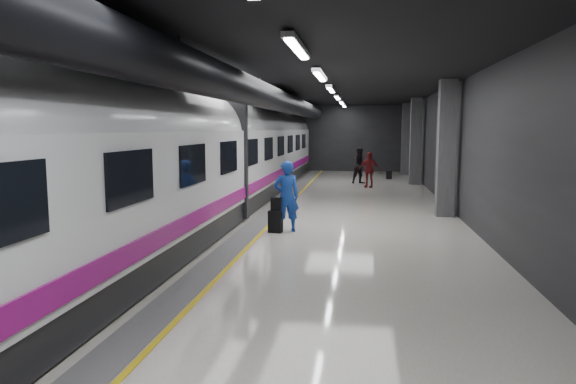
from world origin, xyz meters
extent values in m
plane|color=silver|center=(0.00, 0.00, 0.00)|extent=(40.00, 40.00, 0.00)
cube|color=black|center=(0.00, 0.00, 4.50)|extent=(10.00, 40.00, 0.02)
cube|color=#28282B|center=(0.00, 20.00, 2.25)|extent=(10.00, 0.02, 4.50)
cube|color=#28282B|center=(-5.00, 0.00, 2.25)|extent=(0.02, 40.00, 4.50)
cube|color=#28282B|center=(5.00, 0.00, 2.25)|extent=(0.02, 40.00, 4.50)
cube|color=slate|center=(-1.35, 0.00, 0.01)|extent=(0.65, 39.80, 0.01)
cube|color=yellow|center=(-0.95, 0.00, 0.01)|extent=(0.10, 39.80, 0.01)
cylinder|color=black|center=(-1.30, 0.00, 3.95)|extent=(0.80, 38.00, 0.80)
cube|color=silver|center=(0.60, -6.00, 4.40)|extent=(0.22, 2.60, 0.10)
cube|color=silver|center=(0.60, -1.00, 4.40)|extent=(0.22, 2.60, 0.10)
cube|color=silver|center=(0.60, 4.00, 4.40)|extent=(0.22, 2.60, 0.10)
cube|color=silver|center=(0.60, 9.00, 4.40)|extent=(0.22, 2.60, 0.10)
cube|color=silver|center=(0.60, 14.00, 4.40)|extent=(0.22, 2.60, 0.10)
cube|color=silver|center=(0.60, 18.00, 4.40)|extent=(0.22, 2.60, 0.10)
cube|color=#515154|center=(4.55, 2.00, 2.25)|extent=(0.55, 0.55, 4.50)
cube|color=#515154|center=(4.55, 12.00, 2.25)|extent=(0.55, 0.55, 4.50)
cube|color=#515154|center=(4.55, 18.00, 2.25)|extent=(0.55, 0.55, 4.50)
cube|color=black|center=(-3.25, 0.00, 0.35)|extent=(2.80, 38.00, 0.60)
cube|color=white|center=(-3.25, 0.00, 1.75)|extent=(2.90, 38.00, 2.20)
cylinder|color=white|center=(-3.25, 0.00, 2.70)|extent=(2.80, 38.00, 2.80)
cube|color=#920D73|center=(-1.78, 0.00, 0.95)|extent=(0.04, 38.00, 0.35)
cube|color=black|center=(-3.25, 0.00, 2.00)|extent=(3.05, 0.25, 3.80)
cube|color=black|center=(-1.78, -8.00, 2.15)|extent=(0.05, 1.60, 0.85)
cube|color=black|center=(-1.78, -5.00, 2.15)|extent=(0.05, 1.60, 0.85)
cube|color=black|center=(-1.78, -2.00, 2.15)|extent=(0.05, 1.60, 0.85)
cube|color=black|center=(-1.78, 1.00, 2.15)|extent=(0.05, 1.60, 0.85)
cube|color=black|center=(-1.78, 4.00, 2.15)|extent=(0.05, 1.60, 0.85)
cube|color=black|center=(-1.78, 7.00, 2.15)|extent=(0.05, 1.60, 0.85)
cube|color=black|center=(-1.78, 10.00, 2.15)|extent=(0.05, 1.60, 0.85)
cube|color=black|center=(-1.78, 13.00, 2.15)|extent=(0.05, 1.60, 0.85)
cube|color=black|center=(-1.78, 16.00, 2.15)|extent=(0.05, 1.60, 0.85)
imported|color=blue|center=(-0.30, -1.36, 1.01)|extent=(0.85, 0.69, 2.02)
cube|color=black|center=(-0.58, -1.54, 0.31)|extent=(0.41, 0.30, 0.62)
cube|color=black|center=(-0.56, -1.55, 0.81)|extent=(0.30, 0.17, 0.38)
imported|color=black|center=(1.72, 11.89, 0.97)|extent=(1.16, 1.06, 1.94)
imported|color=maroon|center=(2.15, 10.20, 0.89)|extent=(1.12, 0.74, 1.77)
cube|color=black|center=(3.37, 14.70, 0.24)|extent=(0.32, 0.21, 0.47)
camera|label=1|loc=(1.81, -15.57, 2.91)|focal=32.00mm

